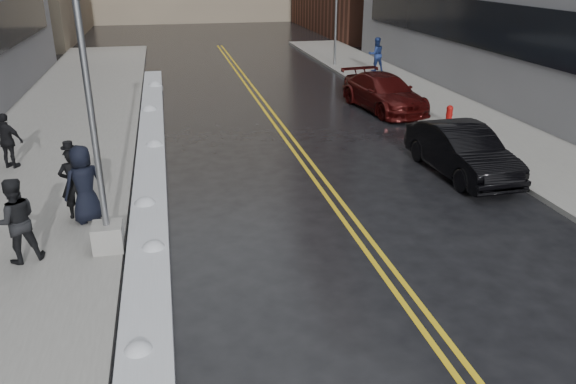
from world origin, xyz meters
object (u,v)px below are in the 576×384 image
lamppost (96,147)px  fire_hydrant (449,114)px  traffic_signal (336,9)px  pedestrian_east (376,54)px  car_black (462,151)px  car_maroon (384,93)px  pedestrian_b (16,221)px  pedestrian_fedora (74,183)px  pedestrian_c (84,184)px  pedestrian_d (8,141)px

lamppost → fire_hydrant: size_ratio=10.45×
traffic_signal → pedestrian_east: bearing=-56.5°
traffic_signal → car_black: 19.21m
traffic_signal → car_maroon: traffic_signal is taller
lamppost → pedestrian_east: lamppost is taller
traffic_signal → lamppost: bearing=-118.2°
pedestrian_b → pedestrian_east: 24.82m
fire_hydrant → pedestrian_east: size_ratio=0.38×
pedestrian_east → car_black: pedestrian_east is taller
lamppost → fire_hydrant: 14.81m
pedestrian_fedora → pedestrian_east: bearing=-144.3°
pedestrian_east → fire_hydrant: bearing=82.2°
pedestrian_c → car_maroon: pedestrian_c is taller
lamppost → traffic_signal: 24.98m
traffic_signal → pedestrian_d: bearing=-133.8°
pedestrian_d → traffic_signal: bearing=-111.7°
pedestrian_d → pedestrian_b: bearing=126.0°
pedestrian_fedora → pedestrian_east: pedestrian_east is taller
lamppost → pedestrian_east: size_ratio=4.00×
pedestrian_fedora → pedestrian_east: 22.64m
pedestrian_east → car_maroon: pedestrian_east is taller
fire_hydrant → pedestrian_c: pedestrian_c is taller
lamppost → pedestrian_fedora: lamppost is taller
pedestrian_c → car_maroon: 14.89m
pedestrian_b → car_black: bearing=175.1°
pedestrian_c → pedestrian_east: 22.71m
pedestrian_c → pedestrian_b: bearing=26.9°
car_maroon → pedestrian_east: bearing=64.4°
lamppost → pedestrian_c: bearing=110.3°
fire_hydrant → pedestrian_d: 15.76m
traffic_signal → car_maroon: bearing=-95.3°
traffic_signal → pedestrian_fedora: (-12.69, -20.05, -2.35)m
car_black → fire_hydrant: bearing=64.1°
pedestrian_d → pedestrian_east: pedestrian_east is taller
car_maroon → pedestrian_fedora: bearing=-149.1°
pedestrian_fedora → lamppost: bearing=99.8°
pedestrian_fedora → pedestrian_c: 0.43m
fire_hydrant → pedestrian_fedora: bearing=-155.3°
pedestrian_d → car_black: 13.85m
pedestrian_fedora → pedestrian_b: (-0.88, -2.09, 0.04)m
lamppost → pedestrian_c: size_ratio=3.95×
traffic_signal → car_maroon: (-1.00, -10.81, -2.64)m
lamppost → car_maroon: 15.66m
pedestrian_b → pedestrian_c: pedestrian_c is taller
lamppost → pedestrian_d: (-3.35, 6.18, -1.53)m
fire_hydrant → lamppost: bearing=-147.0°
pedestrian_fedora → car_maroon: pedestrian_fedora is taller
pedestrian_b → pedestrian_c: 2.12m
fire_hydrant → pedestrian_east: pedestrian_east is taller
fire_hydrant → traffic_signal: traffic_signal is taller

